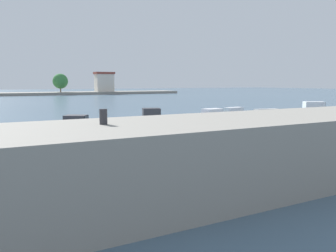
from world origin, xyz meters
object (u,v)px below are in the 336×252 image
Objects in this scene: mooring_bollard at (103,117)px; moored_boat_5 at (214,123)px; moored_boat_6 at (236,117)px; mooring_buoy_1 at (108,153)px; moored_boat_7 at (266,114)px; moored_boat_3 at (76,130)px; moored_boat_8 at (312,112)px; moored_boat_4 at (154,124)px.

mooring_bollard is 19.37m from moored_boat_5.
moored_boat_6 is 16.00× the size of mooring_buoy_1.
moored_boat_6 is 6.06m from moored_boat_7.
moored_boat_3 is at bearing 78.60° from mooring_bollard.
moored_boat_3 is 15.34× the size of mooring_buoy_1.
moored_boat_5 is 1.13× the size of moored_boat_6.
moored_boat_7 is at bearing 25.39° from mooring_buoy_1.
moored_boat_5 is at bearing -136.47° from moored_boat_8.
mooring_bollard is 0.09× the size of moored_boat_8.
mooring_bollard is at bearing -103.46° from moored_boat_4.
moored_boat_8 is at bearing 9.48° from moored_boat_5.
moored_boat_5 is 16.82m from moored_boat_8.
moored_boat_3 is at bearing -162.66° from moored_boat_7.
moored_boat_8 is (16.45, 3.48, 0.04)m from moored_boat_5.
mooring_bollard is 31.22m from moored_boat_7.
moored_boat_7 reaches higher than mooring_buoy_1.
mooring_bollard is 0.14× the size of moored_boat_4.
moored_boat_3 is 22.38m from moored_boat_7.
moored_boat_5 is 1.54× the size of moored_boat_7.
mooring_bollard is at bearing -110.37° from mooring_buoy_1.
moored_boat_7 is (16.34, 4.47, -0.24)m from moored_boat_4.
moored_boat_4 is at bearing 45.68° from mooring_buoy_1.
mooring_buoy_1 is at bearing -158.24° from moored_boat_6.
moored_boat_4 is at bearing 57.42° from mooring_bollard.
mooring_buoy_1 is (-11.24, -5.37, -0.47)m from moored_boat_5.
moored_boat_4 is 0.66× the size of moored_boat_5.
moored_boat_6 is 18.74m from mooring_buoy_1.
moored_boat_8 is at bearing 26.30° from moored_boat_4.
moored_boat_4 is at bearing -155.66° from moored_boat_7.
mooring_buoy_1 is (-22.32, -10.59, -0.37)m from moored_boat_7.
mooring_buoy_1 is (-16.52, -8.84, -0.45)m from moored_boat_6.
moored_boat_7 is at bearing 22.76° from moored_boat_5.
moored_boat_6 is at bearing 28.16° from mooring_buoy_1.
moored_boat_3 reaches higher than mooring_buoy_1.
moored_boat_5 is at bearing 10.98° from moored_boat_4.
moored_boat_3 is 5.94m from moored_boat_4.
moored_boat_8 is at bearing -8.88° from moored_boat_7.
moored_boat_6 reaches higher than moored_boat_7.
moored_boat_4 is 5.32m from moored_boat_5.
mooring_bollard reaches higher than moored_boat_7.
mooring_bollard is at bearing -139.63° from moored_boat_5.
moored_boat_7 is (22.14, 3.23, -0.06)m from moored_boat_3.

